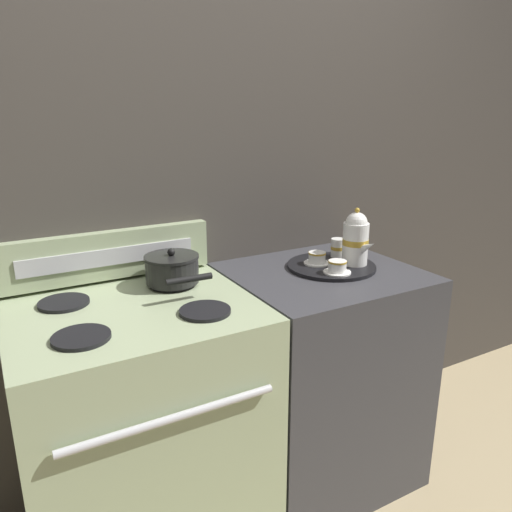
{
  "coord_description": "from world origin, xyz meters",
  "views": [
    {
      "loc": [
        -0.75,
        -1.49,
        1.56
      ],
      "look_at": [
        0.14,
        0.08,
        1.01
      ],
      "focal_mm": 35.0,
      "sensor_mm": 36.0,
      "label": 1
    }
  ],
  "objects_px": {
    "saucepan": "(172,269)",
    "serving_tray": "(331,266)",
    "creamer_jug": "(338,248)",
    "teacup_left": "(337,267)",
    "teapot": "(356,239)",
    "teacup_right": "(317,258)",
    "stove": "(143,431)"
  },
  "relations": [
    {
      "from": "serving_tray",
      "to": "teacup_left",
      "type": "relative_size",
      "value": 3.35
    },
    {
      "from": "saucepan",
      "to": "teacup_right",
      "type": "distance_m",
      "value": 0.59
    },
    {
      "from": "saucepan",
      "to": "creamer_jug",
      "type": "bearing_deg",
      "value": -3.62
    },
    {
      "from": "teapot",
      "to": "teacup_left",
      "type": "height_order",
      "value": "teapot"
    },
    {
      "from": "teacup_right",
      "to": "creamer_jug",
      "type": "bearing_deg",
      "value": 16.04
    },
    {
      "from": "stove",
      "to": "serving_tray",
      "type": "distance_m",
      "value": 0.94
    },
    {
      "from": "serving_tray",
      "to": "creamer_jug",
      "type": "relative_size",
      "value": 4.53
    },
    {
      "from": "teapot",
      "to": "creamer_jug",
      "type": "height_order",
      "value": "teapot"
    },
    {
      "from": "serving_tray",
      "to": "teacup_right",
      "type": "relative_size",
      "value": 3.35
    },
    {
      "from": "teapot",
      "to": "serving_tray",
      "type": "bearing_deg",
      "value": 154.44
    },
    {
      "from": "stove",
      "to": "saucepan",
      "type": "relative_size",
      "value": 3.27
    },
    {
      "from": "teacup_left",
      "to": "teacup_right",
      "type": "relative_size",
      "value": 1.0
    },
    {
      "from": "saucepan",
      "to": "teacup_right",
      "type": "relative_size",
      "value": 2.7
    },
    {
      "from": "serving_tray",
      "to": "teapot",
      "type": "bearing_deg",
      "value": -25.56
    },
    {
      "from": "teacup_right",
      "to": "creamer_jug",
      "type": "xyz_separation_m",
      "value": [
        0.13,
        0.04,
        0.01
      ]
    },
    {
      "from": "serving_tray",
      "to": "creamer_jug",
      "type": "bearing_deg",
      "value": 39.96
    },
    {
      "from": "serving_tray",
      "to": "teapot",
      "type": "xyz_separation_m",
      "value": [
        0.09,
        -0.04,
        0.11
      ]
    },
    {
      "from": "stove",
      "to": "teacup_right",
      "type": "bearing_deg",
      "value": 4.34
    },
    {
      "from": "saucepan",
      "to": "serving_tray",
      "type": "distance_m",
      "value": 0.64
    },
    {
      "from": "teacup_left",
      "to": "creamer_jug",
      "type": "height_order",
      "value": "creamer_jug"
    },
    {
      "from": "teacup_right",
      "to": "serving_tray",
      "type": "bearing_deg",
      "value": -36.8
    },
    {
      "from": "saucepan",
      "to": "teapot",
      "type": "distance_m",
      "value": 0.73
    },
    {
      "from": "creamer_jug",
      "to": "teapot",
      "type": "bearing_deg",
      "value": -91.44
    },
    {
      "from": "teapot",
      "to": "teacup_right",
      "type": "bearing_deg",
      "value": 150.15
    },
    {
      "from": "teapot",
      "to": "creamer_jug",
      "type": "xyz_separation_m",
      "value": [
        0.0,
        0.11,
        -0.07
      ]
    },
    {
      "from": "serving_tray",
      "to": "stove",
      "type": "bearing_deg",
      "value": -178.35
    },
    {
      "from": "saucepan",
      "to": "teacup_left",
      "type": "xyz_separation_m",
      "value": [
        0.58,
        -0.22,
        -0.02
      ]
    },
    {
      "from": "serving_tray",
      "to": "creamer_jug",
      "type": "xyz_separation_m",
      "value": [
        0.09,
        0.07,
        0.05
      ]
    },
    {
      "from": "creamer_jug",
      "to": "stove",
      "type": "bearing_deg",
      "value": -173.88
    },
    {
      "from": "stove",
      "to": "saucepan",
      "type": "height_order",
      "value": "saucepan"
    },
    {
      "from": "saucepan",
      "to": "creamer_jug",
      "type": "height_order",
      "value": "saucepan"
    },
    {
      "from": "serving_tray",
      "to": "saucepan",
      "type": "bearing_deg",
      "value": 169.29
    }
  ]
}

